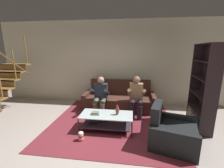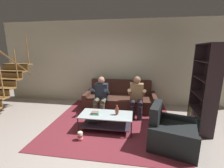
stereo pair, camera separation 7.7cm
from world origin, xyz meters
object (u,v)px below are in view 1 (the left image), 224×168
object	(u,v)px
couch	(119,100)
coffee_table	(106,119)
person_seated_left	(100,94)
vase	(117,110)
armchair	(171,132)
book_stack	(95,113)
popcorn_tub	(81,136)
person_seated_right	(136,95)
bookshelf	(203,96)

from	to	relation	value
couch	coffee_table	distance (m)	1.46
person_seated_left	vase	distance (m)	1.08
armchair	vase	bearing A→B (deg)	160.23
couch	book_stack	bearing A→B (deg)	-107.19
book_stack	couch	bearing A→B (deg)	72.81
couch	armchair	distance (m)	2.20
popcorn_tub	couch	bearing A→B (deg)	71.52
person_seated_right	bookshelf	size ratio (longest dim) A/B	0.57
person_seated_right	book_stack	distance (m)	1.38
person_seated_left	book_stack	xyz separation A→B (m)	(0.07, -0.94, -0.19)
book_stack	armchair	size ratio (longest dim) A/B	0.18
person_seated_left	vase	world-z (taller)	person_seated_left
coffee_table	vase	xyz separation A→B (m)	(0.27, 0.02, 0.24)
popcorn_tub	coffee_table	bearing A→B (deg)	49.39
vase	armchair	distance (m)	1.24
bookshelf	armchair	size ratio (longest dim) A/B	1.86
couch	coffee_table	world-z (taller)	couch
book_stack	bookshelf	size ratio (longest dim) A/B	0.10
couch	coffee_table	size ratio (longest dim) A/B	1.84
book_stack	bookshelf	distance (m)	2.69
bookshelf	armchair	distance (m)	1.42
coffee_table	armchair	world-z (taller)	armchair
bookshelf	person_seated_left	bearing A→B (deg)	172.15
couch	bookshelf	distance (m)	2.38
vase	popcorn_tub	world-z (taller)	vase
couch	person_seated_right	world-z (taller)	person_seated_right
coffee_table	bookshelf	xyz separation A→B (m)	(2.35, 0.54, 0.53)
person_seated_left	person_seated_right	xyz separation A→B (m)	(1.06, 0.00, 0.02)
bookshelf	coffee_table	bearing A→B (deg)	-167.08
couch	book_stack	xyz separation A→B (m)	(-0.46, -1.48, 0.13)
couch	popcorn_tub	size ratio (longest dim) A/B	11.01
coffee_table	popcorn_tub	bearing A→B (deg)	-130.61
bookshelf	popcorn_tub	size ratio (longest dim) A/B	9.87
person_seated_right	book_stack	world-z (taller)	person_seated_right
couch	book_stack	distance (m)	1.55
armchair	popcorn_tub	xyz separation A→B (m)	(-1.88, -0.14, -0.16)
person_seated_right	book_stack	bearing A→B (deg)	-136.13
book_stack	person_seated_right	bearing A→B (deg)	43.87
couch	vase	xyz separation A→B (m)	(0.07, -1.42, 0.22)
couch	coffee_table	bearing A→B (deg)	-97.98
person_seated_left	book_stack	bearing A→B (deg)	-85.68
person_seated_right	vase	distance (m)	1.01
bookshelf	armchair	xyz separation A→B (m)	(-0.93, -0.93, -0.53)
vase	popcorn_tub	size ratio (longest dim) A/B	1.13
coffee_table	popcorn_tub	world-z (taller)	coffee_table
couch	popcorn_tub	bearing A→B (deg)	-108.48
armchair	popcorn_tub	bearing A→B (deg)	-175.78
person_seated_left	bookshelf	distance (m)	2.71
popcorn_tub	vase	bearing A→B (deg)	37.14
bookshelf	vase	bearing A→B (deg)	-165.91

